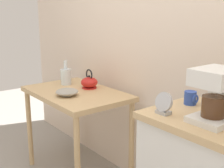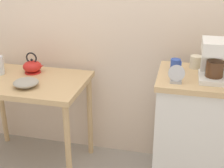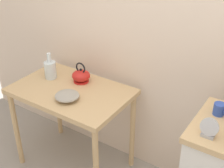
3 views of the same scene
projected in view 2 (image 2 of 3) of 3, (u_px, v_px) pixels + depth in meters
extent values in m
cube|color=tan|center=(26.00, 82.00, 2.39)|extent=(0.93, 0.60, 0.04)
cylinder|color=tan|center=(68.00, 151.00, 2.21)|extent=(0.04, 0.04, 0.74)
cylinder|color=tan|center=(2.00, 106.00, 2.86)|extent=(0.04, 0.04, 0.74)
cylinder|color=tan|center=(90.00, 116.00, 2.68)|extent=(0.04, 0.04, 0.74)
cube|color=white|center=(198.00, 139.00, 2.22)|extent=(0.59, 0.49, 0.89)
cube|color=tan|center=(205.00, 79.00, 2.04)|extent=(0.62, 0.52, 0.04)
cylinder|color=#9E998C|center=(26.00, 86.00, 2.24)|extent=(0.08, 0.08, 0.01)
ellipsoid|color=#9E998C|center=(26.00, 83.00, 2.23)|extent=(0.18, 0.18, 0.05)
cylinder|color=red|center=(33.00, 72.00, 2.51)|extent=(0.13, 0.13, 0.01)
ellipsoid|color=red|center=(32.00, 66.00, 2.49)|extent=(0.15, 0.15, 0.09)
cone|color=red|center=(40.00, 67.00, 2.48)|extent=(0.07, 0.03, 0.05)
sphere|color=black|center=(32.00, 60.00, 2.47)|extent=(0.02, 0.02, 0.02)
torus|color=black|center=(31.00, 58.00, 2.46)|extent=(0.09, 0.01, 0.09)
cube|color=white|center=(213.00, 78.00, 1.97)|extent=(0.18, 0.22, 0.03)
cube|color=white|center=(215.00, 57.00, 2.00)|extent=(0.16, 0.05, 0.26)
cube|color=white|center=(217.00, 47.00, 1.89)|extent=(0.18, 0.22, 0.08)
cylinder|color=#4C2D19|center=(215.00, 69.00, 1.93)|extent=(0.11, 0.11, 0.10)
cylinder|color=#2D4CAD|center=(175.00, 64.00, 2.14)|extent=(0.07, 0.07, 0.08)
torus|color=#2D4CAD|center=(181.00, 65.00, 2.13)|extent=(0.01, 0.05, 0.05)
cylinder|color=beige|center=(196.00, 62.00, 2.17)|extent=(0.08, 0.08, 0.09)
torus|color=beige|center=(202.00, 62.00, 2.16)|extent=(0.01, 0.06, 0.06)
cube|color=#B2B5BA|center=(176.00, 81.00, 1.93)|extent=(0.07, 0.05, 0.02)
cylinder|color=#B2B5BA|center=(177.00, 73.00, 1.91)|extent=(0.10, 0.05, 0.10)
cylinder|color=black|center=(177.00, 73.00, 1.91)|extent=(0.09, 0.03, 0.09)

